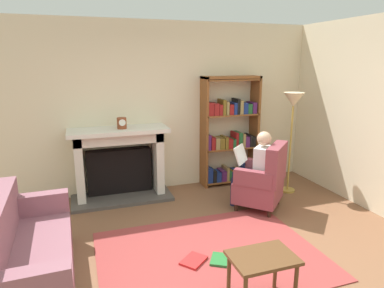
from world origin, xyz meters
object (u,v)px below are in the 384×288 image
(sofa_floral, at_px, (25,257))
(floor_lamp, at_px, (293,109))
(fireplace, at_px, (119,161))
(side_table, at_px, (262,264))
(mantel_clock, at_px, (122,123))
(bookshelf, at_px, (229,134))
(armchair_reading, at_px, (263,181))
(seated_reader, at_px, (256,166))

(sofa_floral, distance_m, floor_lamp, 4.10)
(fireplace, distance_m, side_table, 3.00)
(mantel_clock, height_order, floor_lamp, floor_lamp)
(sofa_floral, xyz_separation_m, side_table, (1.96, -0.92, 0.09))
(bookshelf, xyz_separation_m, armchair_reading, (0.02, -1.13, -0.46))
(fireplace, xyz_separation_m, armchair_reading, (1.88, -1.10, -0.16))
(mantel_clock, relative_size, side_table, 0.29)
(bookshelf, relative_size, side_table, 3.30)
(mantel_clock, relative_size, seated_reader, 0.14)
(floor_lamp, bearing_deg, bookshelf, 138.39)
(seated_reader, bearing_deg, fireplace, -74.23)
(mantel_clock, bearing_deg, fireplace, 116.85)
(armchair_reading, relative_size, floor_lamp, 0.60)
(seated_reader, xyz_separation_m, side_table, (-0.96, -1.86, -0.22))
(mantel_clock, bearing_deg, sofa_floral, -122.26)
(mantel_clock, bearing_deg, bookshelf, 4.29)
(bookshelf, distance_m, armchair_reading, 1.22)
(sofa_floral, relative_size, floor_lamp, 1.07)
(fireplace, bearing_deg, seated_reader, -29.46)
(armchair_reading, bearing_deg, seated_reader, -90.00)
(seated_reader, bearing_deg, mantel_clock, -72.39)
(mantel_clock, distance_m, sofa_floral, 2.36)
(seated_reader, bearing_deg, bookshelf, -138.40)
(armchair_reading, distance_m, sofa_floral, 3.12)
(bookshelf, bearing_deg, seated_reader, -93.63)
(mantel_clock, relative_size, bookshelf, 0.09)
(mantel_clock, bearing_deg, seated_reader, -27.62)
(mantel_clock, bearing_deg, side_table, -74.11)
(armchair_reading, height_order, sofa_floral, armchair_reading)
(fireplace, distance_m, armchair_reading, 2.19)
(mantel_clock, distance_m, armchair_reading, 2.22)
(seated_reader, bearing_deg, sofa_floral, -26.97)
(bookshelf, bearing_deg, armchair_reading, -89.19)
(fireplace, height_order, armchair_reading, fireplace)
(bookshelf, bearing_deg, floor_lamp, -41.61)
(armchair_reading, bearing_deg, bookshelf, -133.96)
(side_table, bearing_deg, sofa_floral, 154.82)
(armchair_reading, distance_m, side_table, 2.06)
(mantel_clock, height_order, armchair_reading, mantel_clock)
(fireplace, bearing_deg, sofa_floral, -119.77)
(fireplace, bearing_deg, mantel_clock, -63.15)
(fireplace, bearing_deg, armchair_reading, -30.30)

